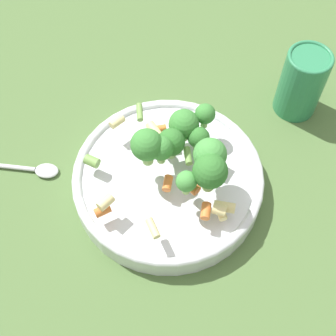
# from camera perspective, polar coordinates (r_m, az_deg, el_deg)

# --- Properties ---
(ground_plane) EXTENTS (3.00, 3.00, 0.00)m
(ground_plane) POSITION_cam_1_polar(r_m,az_deg,el_deg) (0.70, 0.00, -2.32)
(ground_plane) COLOR #4C6B38
(bowl) EXTENTS (0.28, 0.28, 0.04)m
(bowl) POSITION_cam_1_polar(r_m,az_deg,el_deg) (0.68, 0.00, -1.41)
(bowl) COLOR silver
(bowl) RESTS_ON ground_plane
(pasta_salad) EXTENTS (0.22, 0.22, 0.09)m
(pasta_salad) POSITION_cam_1_polar(r_m,az_deg,el_deg) (0.63, 2.02, 2.27)
(pasta_salad) COLOR #8CB766
(pasta_salad) RESTS_ON bowl
(cup) EXTENTS (0.07, 0.07, 0.12)m
(cup) POSITION_cam_1_polar(r_m,az_deg,el_deg) (0.77, 16.01, 10.01)
(cup) COLOR #2D7F51
(cup) RESTS_ON ground_plane
(spoon) EXTENTS (0.13, 0.13, 0.01)m
(spoon) POSITION_cam_1_polar(r_m,az_deg,el_deg) (0.75, -17.04, -0.05)
(spoon) COLOR silver
(spoon) RESTS_ON ground_plane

